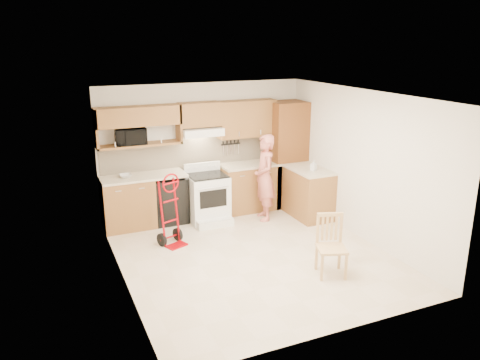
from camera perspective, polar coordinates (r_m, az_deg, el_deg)
floor at (r=7.59m, az=1.53°, el=-9.06°), size 4.00×4.50×0.02m
ceiling at (r=6.88m, az=1.69°, el=10.21°), size 4.00×4.50×0.02m
wall_back at (r=9.16m, az=-4.42°, el=3.79°), size 4.00×0.02×2.50m
wall_front at (r=5.30m, az=12.12°, el=-6.29°), size 4.00×0.02×2.50m
wall_left at (r=6.57m, az=-14.47°, el=-1.90°), size 0.02×4.50×2.50m
wall_right at (r=8.17m, az=14.49°, el=1.71°), size 0.02×4.50×2.50m
backsplash at (r=9.15m, az=-4.36°, el=3.45°), size 3.92×0.03×0.55m
lower_cab_left at (r=8.72m, az=-13.28°, el=-2.76°), size 0.90×0.60×0.90m
dishwasher at (r=8.88m, az=-8.52°, el=-2.31°), size 0.60×0.60×0.85m
lower_cab_right at (r=9.39m, az=1.10°, el=-0.90°), size 1.14×0.60×0.90m
countertop_left at (r=8.63m, az=-11.54°, el=0.43°), size 1.50×0.63×0.04m
countertop_right at (r=9.26m, az=1.11°, el=1.88°), size 1.14×0.63×0.04m
cab_return_right at (r=9.12m, az=8.18°, el=-1.62°), size 0.60×1.00×0.90m
countertop_return at (r=8.98m, az=8.30°, el=1.23°), size 0.63×1.00×0.04m
pantry_tall at (r=9.59m, az=5.58°, el=3.12°), size 0.70×0.60×2.10m
upper_cab_left at (r=8.53m, az=-12.15°, el=7.51°), size 1.50×0.33×0.34m
upper_shelf_mw at (r=8.63m, az=-11.94°, el=4.17°), size 1.50×0.33×0.04m
upper_cab_center at (r=8.83m, az=-4.88°, el=7.85°), size 0.76×0.33×0.44m
upper_cab_right at (r=9.20m, az=0.79°, el=7.38°), size 1.14×0.33×0.70m
range_hood at (r=8.82m, az=-4.70°, el=5.81°), size 0.76×0.46×0.14m
knife_strip at (r=9.30m, az=-1.11°, el=3.97°), size 0.40×0.05×0.29m
microwave at (r=8.57m, az=-12.99°, el=5.14°), size 0.54×0.38×0.29m
range at (r=8.77m, az=-3.78°, el=-1.73°), size 0.71×0.93×1.04m
person at (r=8.79m, az=2.98°, el=0.29°), size 0.50×0.65×1.62m
hand_truck at (r=7.81m, az=-8.15°, el=-3.99°), size 0.55×0.53×1.10m
dining_chair at (r=6.94m, az=10.95°, el=-7.82°), size 0.52×0.54×0.89m
soap_bottle at (r=8.83m, az=8.83°, el=1.75°), size 0.12×0.12×0.20m
bowl at (r=8.57m, az=-13.56°, el=0.50°), size 0.22×0.22×0.05m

